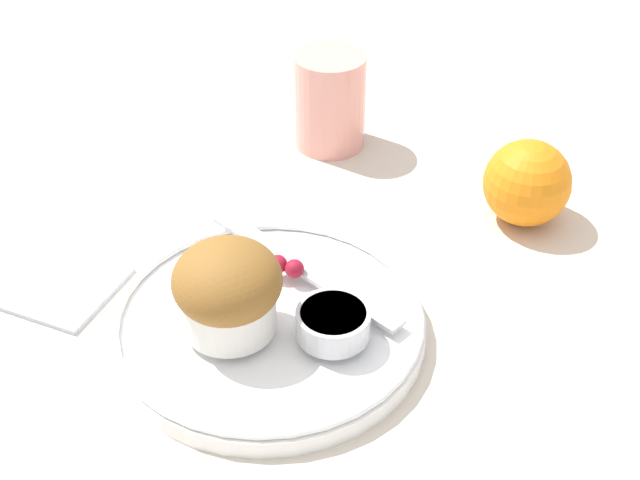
# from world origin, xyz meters

# --- Properties ---
(ground_plane) EXTENTS (3.00, 3.00, 0.00)m
(ground_plane) POSITION_xyz_m (0.00, 0.00, 0.00)
(ground_plane) COLOR beige
(plate) EXTENTS (0.22, 0.22, 0.02)m
(plate) POSITION_xyz_m (-0.01, -0.01, 0.01)
(plate) COLOR white
(plate) RESTS_ON ground_plane
(muffin) EXTENTS (0.07, 0.07, 0.07)m
(muffin) POSITION_xyz_m (-0.03, -0.03, 0.05)
(muffin) COLOR silver
(muffin) RESTS_ON plate
(cream_ramekin) EXTENTS (0.05, 0.05, 0.02)m
(cream_ramekin) POSITION_xyz_m (0.04, -0.01, 0.03)
(cream_ramekin) COLOR silver
(cream_ramekin) RESTS_ON plate
(berry_pair) EXTENTS (0.03, 0.01, 0.01)m
(berry_pair) POSITION_xyz_m (-0.02, 0.04, 0.03)
(berry_pair) COLOR maroon
(berry_pair) RESTS_ON plate
(butter_knife) EXTENTS (0.18, 0.08, 0.00)m
(butter_knife) POSITION_xyz_m (-0.01, 0.05, 0.02)
(butter_knife) COLOR #B7B7BC
(butter_knife) RESTS_ON plate
(orange_fruit) EXTENTS (0.07, 0.07, 0.07)m
(orange_fruit) POSITION_xyz_m (0.12, 0.20, 0.04)
(orange_fruit) COLOR orange
(orange_fruit) RESTS_ON ground_plane
(juice_glass) EXTENTS (0.07, 0.07, 0.09)m
(juice_glass) POSITION_xyz_m (-0.07, 0.25, 0.04)
(juice_glass) COLOR #E5998C
(juice_glass) RESTS_ON ground_plane
(folded_napkin) EXTENTS (0.14, 0.08, 0.01)m
(folded_napkin) POSITION_xyz_m (-0.21, -0.02, 0.00)
(folded_napkin) COLOR #B2BCCC
(folded_napkin) RESTS_ON ground_plane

